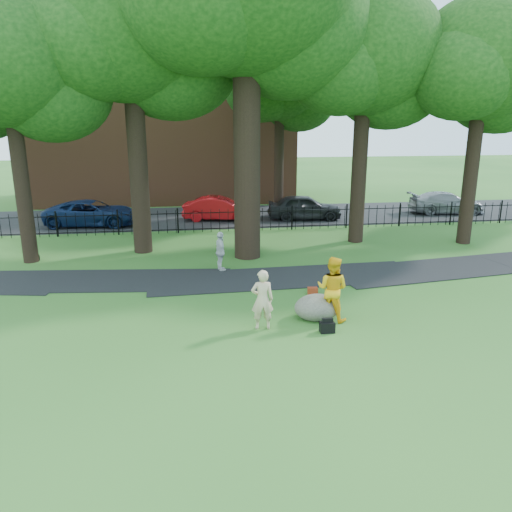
{
  "coord_description": "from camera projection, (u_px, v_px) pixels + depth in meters",
  "views": [
    {
      "loc": [
        -2.48,
        -13.51,
        5.82
      ],
      "look_at": [
        -0.32,
        2.0,
        1.43
      ],
      "focal_mm": 35.0,
      "sensor_mm": 36.0,
      "label": 1
    }
  ],
  "objects": [
    {
      "name": "boulder",
      "position": [
        317.0,
        306.0,
        14.81
      ],
      "size": [
        1.42,
        1.11,
        0.8
      ],
      "primitive_type": "ellipsoid",
      "rotation": [
        0.0,
        0.0,
        -0.05
      ],
      "color": "#676556",
      "rests_on": "ground"
    },
    {
      "name": "footpath",
      "position": [
        284.0,
        278.0,
        18.64
      ],
      "size": [
        36.07,
        3.85,
        0.03
      ],
      "primitive_type": "cube",
      "rotation": [
        0.0,
        0.0,
        0.03
      ],
      "color": "black",
      "rests_on": "ground"
    },
    {
      "name": "iron_fence",
      "position": [
        236.0,
        220.0,
        26.07
      ],
      "size": [
        44.0,
        0.04,
        1.2
      ],
      "color": "black",
      "rests_on": "ground"
    },
    {
      "name": "navy_van",
      "position": [
        92.0,
        213.0,
        27.4
      ],
      "size": [
        5.21,
        2.77,
        1.39
      ],
      "primitive_type": "imported",
      "rotation": [
        0.0,
        0.0,
        1.48
      ],
      "color": "#0D1F45",
      "rests_on": "ground"
    },
    {
      "name": "lamppost",
      "position": [
        29.0,
        214.0,
        20.34
      ],
      "size": [
        0.4,
        0.4,
        4.02
      ],
      "rotation": [
        0.0,
        0.0,
        -0.14
      ],
      "color": "black",
      "rests_on": "ground"
    },
    {
      "name": "backpack",
      "position": [
        327.0,
        327.0,
        13.91
      ],
      "size": [
        0.41,
        0.26,
        0.3
      ],
      "primitive_type": "cube",
      "rotation": [
        0.0,
        0.0,
        0.02
      ],
      "color": "black",
      "rests_on": "ground"
    },
    {
      "name": "brick_building",
      "position": [
        162.0,
        114.0,
        35.53
      ],
      "size": [
        18.0,
        8.0,
        12.0
      ],
      "primitive_type": "cube",
      "color": "brown",
      "rests_on": "ground"
    },
    {
      "name": "man",
      "position": [
        332.0,
        289.0,
        14.57
      ],
      "size": [
        1.19,
        1.14,
        1.93
      ],
      "primitive_type": "imported",
      "rotation": [
        0.0,
        0.0,
        2.53
      ],
      "color": "yellow",
      "rests_on": "ground"
    },
    {
      "name": "red_bag",
      "position": [
        313.0,
        291.0,
        16.92
      ],
      "size": [
        0.35,
        0.24,
        0.23
      ],
      "primitive_type": "cube",
      "rotation": [
        0.0,
        0.0,
        -0.09
      ],
      "color": "maroon",
      "rests_on": "ground"
    },
    {
      "name": "street",
      "position": [
        229.0,
        217.0,
        30.05
      ],
      "size": [
        80.0,
        7.0,
        0.02
      ],
      "primitive_type": "cube",
      "color": "black",
      "rests_on": "ground"
    },
    {
      "name": "silver_car",
      "position": [
        446.0,
        203.0,
        30.89
      ],
      "size": [
        4.73,
        2.28,
        1.33
      ],
      "primitive_type": "imported",
      "rotation": [
        0.0,
        0.0,
        1.48
      ],
      "color": "gray",
      "rests_on": "ground"
    },
    {
      "name": "red_sedan",
      "position": [
        219.0,
        209.0,
        28.82
      ],
      "size": [
        4.34,
        2.13,
        1.37
      ],
      "primitive_type": "imported",
      "rotation": [
        0.0,
        0.0,
        1.4
      ],
      "color": "#B90E12",
      "rests_on": "ground"
    },
    {
      "name": "grey_car",
      "position": [
        305.0,
        207.0,
        29.04
      ],
      "size": [
        4.41,
        2.08,
        1.46
      ],
      "primitive_type": "imported",
      "rotation": [
        0.0,
        0.0,
        1.49
      ],
      "color": "black",
      "rests_on": "ground"
    },
    {
      "name": "woman",
      "position": [
        262.0,
        300.0,
        13.97
      ],
      "size": [
        0.65,
        0.44,
        1.74
      ],
      "primitive_type": "imported",
      "rotation": [
        0.0,
        0.0,
        3.1
      ],
      "color": "#D3B491",
      "rests_on": "ground"
    },
    {
      "name": "pedestrian",
      "position": [
        221.0,
        252.0,
        19.28
      ],
      "size": [
        0.56,
        0.97,
        1.56
      ],
      "primitive_type": "imported",
      "rotation": [
        0.0,
        0.0,
        1.78
      ],
      "color": "silver",
      "rests_on": "ground"
    },
    {
      "name": "ground",
      "position": [
        276.0,
        320.0,
        14.79
      ],
      "size": [
        120.0,
        120.0,
        0.0
      ],
      "primitive_type": "plane",
      "color": "#275A1F",
      "rests_on": "ground"
    },
    {
      "name": "tree_row",
      "position": [
        255.0,
        58.0,
        20.67
      ],
      "size": [
        26.82,
        7.96,
        12.42
      ],
      "color": "black",
      "rests_on": "ground"
    }
  ]
}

